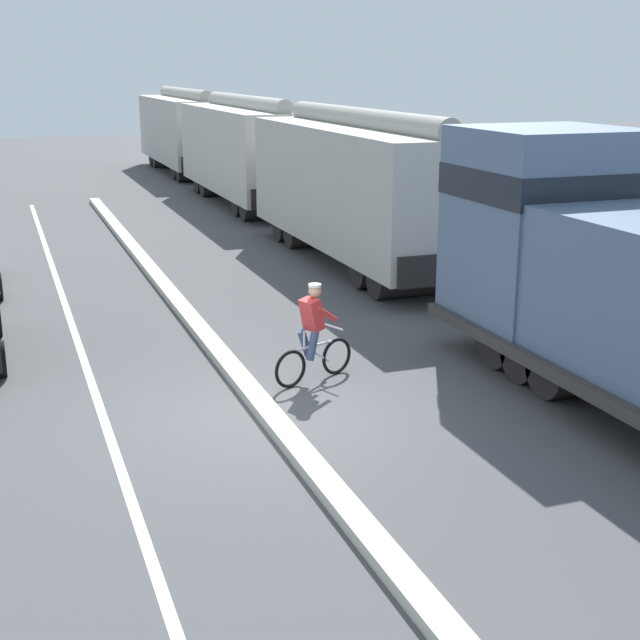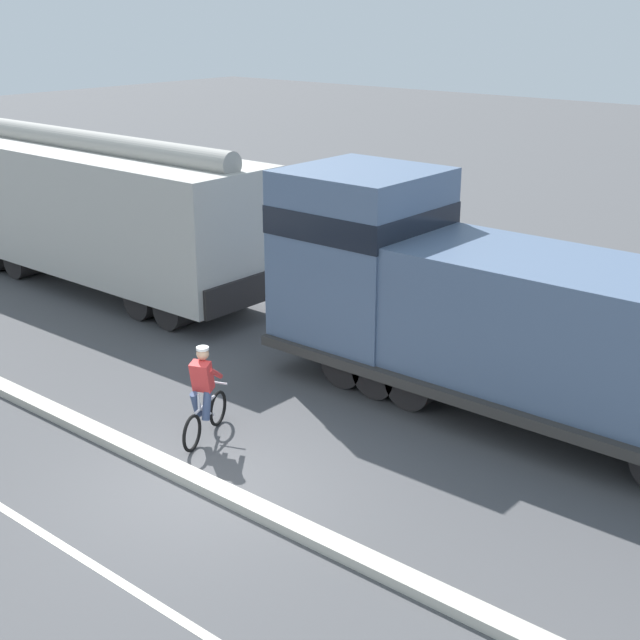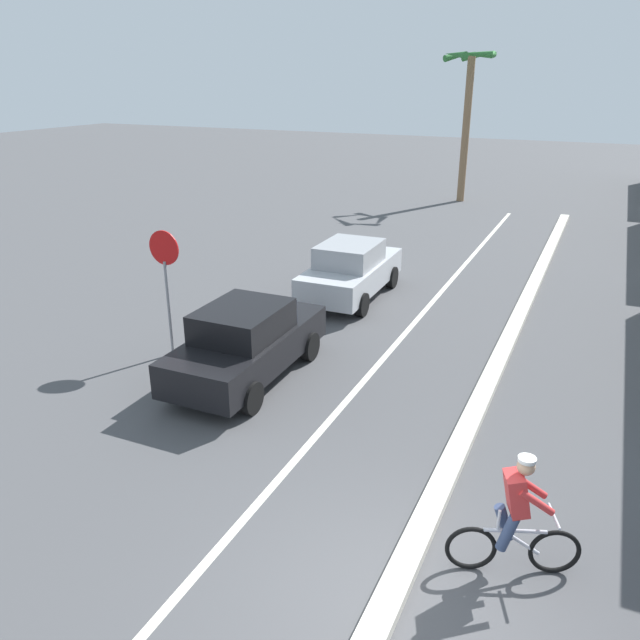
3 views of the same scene
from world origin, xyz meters
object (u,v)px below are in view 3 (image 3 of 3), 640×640
cyclist (515,519)px  palm_tree_near (469,93)px  stop_sign (166,269)px  parked_car_silver (351,270)px  parked_car_black (247,342)px

cyclist → palm_tree_near: bearing=104.4°
stop_sign → palm_tree_near: size_ratio=0.40×
parked_car_silver → palm_tree_near: (-0.52, 15.92, 4.33)m
parked_car_black → palm_tree_near: (-0.49, 21.53, 4.33)m
parked_car_black → palm_tree_near: 21.96m
stop_sign → parked_car_black: bearing=-7.6°
parked_car_black → parked_car_silver: bearing=89.7°
parked_car_black → palm_tree_near: size_ratio=0.59×
parked_car_silver → stop_sign: size_ratio=1.47×
cyclist → palm_tree_near: palm_tree_near is taller
stop_sign → palm_tree_near: palm_tree_near is taller
parked_car_silver → stop_sign: 5.88m
parked_car_black → cyclist: (5.90, -3.35, 0.00)m
parked_car_silver → stop_sign: (-2.19, -5.32, 1.21)m
parked_car_silver → cyclist: 10.71m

